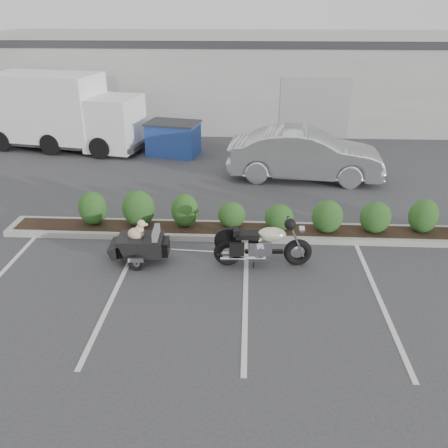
{
  "coord_description": "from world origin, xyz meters",
  "views": [
    {
      "loc": [
        1.2,
        -8.8,
        5.41
      ],
      "look_at": [
        0.66,
        1.18,
        0.75
      ],
      "focal_mm": 38.0,
      "sensor_mm": 36.0,
      "label": 1
    }
  ],
  "objects_px": {
    "sedan": "(305,155)",
    "motorcycle": "(263,245)",
    "delivery_truck": "(64,114)",
    "pet_trailer": "(140,244)",
    "dumpster": "(173,138)"
  },
  "relations": [
    {
      "from": "dumpster",
      "to": "delivery_truck",
      "type": "distance_m",
      "value": 4.59
    },
    {
      "from": "motorcycle",
      "to": "dumpster",
      "type": "height_order",
      "value": "dumpster"
    },
    {
      "from": "sedan",
      "to": "delivery_truck",
      "type": "xyz_separation_m",
      "value": [
        -9.27,
        3.24,
        0.58
      ]
    },
    {
      "from": "pet_trailer",
      "to": "delivery_truck",
      "type": "bearing_deg",
      "value": 115.21
    },
    {
      "from": "sedan",
      "to": "dumpster",
      "type": "distance_m",
      "value": 5.43
    },
    {
      "from": "sedan",
      "to": "pet_trailer",
      "type": "bearing_deg",
      "value": 149.41
    },
    {
      "from": "motorcycle",
      "to": "pet_trailer",
      "type": "relative_size",
      "value": 1.25
    },
    {
      "from": "motorcycle",
      "to": "sedan",
      "type": "bearing_deg",
      "value": 72.64
    },
    {
      "from": "motorcycle",
      "to": "sedan",
      "type": "relative_size",
      "value": 0.44
    },
    {
      "from": "pet_trailer",
      "to": "dumpster",
      "type": "height_order",
      "value": "dumpster"
    },
    {
      "from": "sedan",
      "to": "motorcycle",
      "type": "bearing_deg",
      "value": 170.99
    },
    {
      "from": "pet_trailer",
      "to": "sedan",
      "type": "height_order",
      "value": "sedan"
    },
    {
      "from": "motorcycle",
      "to": "pet_trailer",
      "type": "height_order",
      "value": "motorcycle"
    },
    {
      "from": "pet_trailer",
      "to": "sedan",
      "type": "relative_size",
      "value": 0.35
    },
    {
      "from": "dumpster",
      "to": "delivery_truck",
      "type": "bearing_deg",
      "value": -177.63
    }
  ]
}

